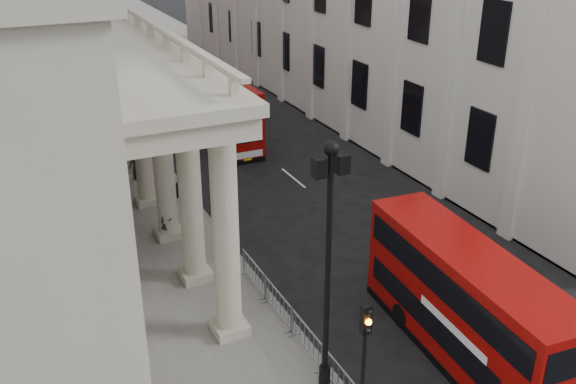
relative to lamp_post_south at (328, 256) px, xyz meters
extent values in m
cube|color=slate|center=(-2.40, 26.00, -4.85)|extent=(6.00, 140.00, 0.12)
cube|color=slate|center=(14.10, 26.00, -4.85)|extent=(3.00, 140.00, 0.12)
cube|color=slate|center=(0.55, 26.00, -4.84)|extent=(0.20, 140.00, 0.14)
cylinder|color=black|center=(0.00, 0.00, -4.39)|extent=(0.36, 0.36, 0.80)
cylinder|color=black|center=(0.00, 0.00, -0.79)|extent=(0.18, 0.18, 8.00)
sphere|color=black|center=(0.00, 0.00, 3.31)|extent=(0.44, 0.44, 0.44)
cube|color=black|center=(0.35, 0.00, 2.81)|extent=(0.35, 0.35, 0.55)
cube|color=black|center=(-0.35, 0.00, 2.81)|extent=(0.35, 0.35, 0.55)
cylinder|color=black|center=(0.00, 16.00, -4.39)|extent=(0.36, 0.36, 0.80)
cylinder|color=black|center=(0.00, 16.00, -0.79)|extent=(0.18, 0.18, 8.00)
sphere|color=black|center=(0.00, 16.00, 3.31)|extent=(0.44, 0.44, 0.44)
cube|color=black|center=(0.35, 16.00, 2.81)|extent=(0.35, 0.35, 0.55)
cube|color=black|center=(-0.35, 16.00, 2.81)|extent=(0.35, 0.35, 0.55)
cylinder|color=black|center=(0.00, 32.00, -4.39)|extent=(0.36, 0.36, 0.80)
cylinder|color=black|center=(0.00, 32.00, -0.79)|extent=(0.18, 0.18, 8.00)
cube|color=black|center=(0.35, 32.00, 2.81)|extent=(0.35, 0.35, 0.55)
cube|color=black|center=(-0.35, 32.00, 2.81)|extent=(0.35, 0.35, 0.55)
cylinder|color=black|center=(0.10, -2.00, -3.09)|extent=(0.12, 0.12, 3.40)
cube|color=black|center=(0.10, -2.00, -0.94)|extent=(0.28, 0.22, 0.90)
sphere|color=black|center=(0.10, -2.13, -0.64)|extent=(0.18, 0.18, 0.18)
sphere|color=orange|center=(0.10, -2.13, -0.94)|extent=(0.18, 0.18, 0.18)
sphere|color=black|center=(0.10, -2.13, -1.24)|extent=(0.18, 0.18, 0.18)
cube|color=gray|center=(0.25, -0.60, -4.24)|extent=(0.50, 2.30, 1.10)
cube|color=gray|center=(0.25, 1.75, -4.24)|extent=(0.50, 2.30, 1.10)
cube|color=gray|center=(0.25, 4.10, -4.24)|extent=(0.50, 2.30, 1.10)
cube|color=gray|center=(0.25, 6.45, -4.24)|extent=(0.50, 2.30, 1.10)
cube|color=#900806|center=(5.03, -0.41, -3.72)|extent=(2.85, 9.40, 1.77)
cube|color=#900806|center=(5.03, -0.41, -1.89)|extent=(2.85, 9.40, 1.54)
cube|color=#900806|center=(5.03, -0.41, -1.00)|extent=(2.88, 9.44, 0.22)
cube|color=black|center=(5.03, -0.41, -4.76)|extent=(2.86, 9.40, 0.31)
cube|color=black|center=(5.03, -0.41, -3.50)|extent=(2.78, 7.64, 0.88)
cube|color=black|center=(5.03, -0.41, -1.80)|extent=(2.86, 8.88, 0.97)
cylinder|color=black|center=(4.18, 1.81, -4.47)|extent=(0.34, 0.90, 0.88)
cylinder|color=black|center=(6.17, 1.68, -4.47)|extent=(0.34, 0.90, 0.88)
cube|color=#8C0806|center=(5.05, 23.87, -3.67)|extent=(2.31, 9.63, 1.83)
cube|color=#8C0806|center=(5.05, 23.87, -1.77)|extent=(2.31, 9.63, 1.60)
cube|color=#8C0806|center=(5.05, 23.87, -0.86)|extent=(2.35, 9.66, 0.23)
cube|color=black|center=(5.05, 23.87, -4.75)|extent=(2.33, 9.63, 0.32)
cube|color=black|center=(5.05, 23.87, -3.44)|extent=(2.37, 7.79, 0.92)
cube|color=black|center=(5.05, 23.87, -1.68)|extent=(2.37, 9.08, 1.01)
cube|color=white|center=(5.06, 19.07, -4.32)|extent=(1.92, 0.06, 0.41)
cube|color=yellow|center=(5.06, 19.06, -4.62)|extent=(0.50, 0.04, 0.12)
cylinder|color=black|center=(4.02, 20.52, -4.45)|extent=(0.30, 0.92, 0.92)
cylinder|color=black|center=(6.10, 20.53, -4.45)|extent=(0.30, 0.92, 0.92)
cylinder|color=black|center=(4.01, 26.11, -4.45)|extent=(0.30, 0.92, 0.92)
cylinder|color=black|center=(6.08, 26.12, -4.45)|extent=(0.30, 0.92, 0.92)
imported|color=black|center=(-1.78, 11.72, -3.85)|extent=(0.73, 0.52, 1.89)
imported|color=black|center=(-4.76, 9.64, -3.84)|extent=(0.95, 0.76, 1.90)
imported|color=black|center=(-1.39, 19.42, -3.87)|extent=(1.07, 0.94, 1.83)
camera|label=1|loc=(-7.90, -14.04, 9.30)|focal=40.00mm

